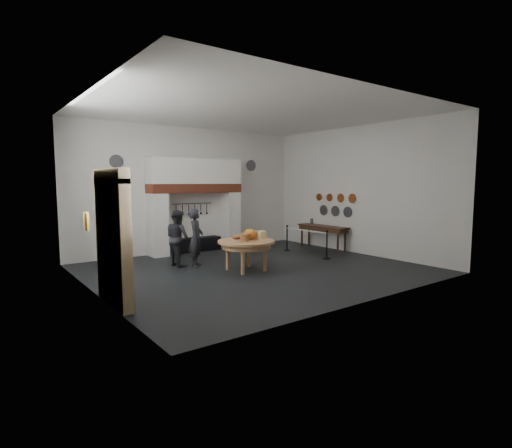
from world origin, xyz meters
TOP-DOWN VIEW (x-y plane):
  - floor at (0.00, 0.00)m, footprint 9.00×8.00m
  - ceiling at (0.00, 0.00)m, footprint 9.00×8.00m
  - wall_back at (0.00, 4.00)m, footprint 9.00×0.02m
  - wall_front at (0.00, -4.00)m, footprint 9.00×0.02m
  - wall_left at (-4.50, 0.00)m, footprint 0.02×8.00m
  - wall_right at (4.50, 0.00)m, footprint 0.02×8.00m
  - chimney_pier_left at (-1.48, 3.65)m, footprint 0.55×0.70m
  - chimney_pier_right at (1.48, 3.65)m, footprint 0.55×0.70m
  - hearth_brick_band at (0.00, 3.65)m, footprint 3.50×0.72m
  - chimney_hood at (0.00, 3.65)m, footprint 3.50×0.70m
  - iron_range at (0.00, 3.72)m, footprint 1.90×0.45m
  - utensil_rail at (0.00, 3.92)m, footprint 1.60×0.02m
  - door_recess at (-4.47, -1.00)m, footprint 0.04×1.10m
  - door_jamb_near at (-4.38, -1.70)m, footprint 0.22×0.30m
  - door_jamb_far at (-4.38, -0.30)m, footprint 0.22×0.30m
  - door_lintel at (-4.38, -1.00)m, footprint 0.22×1.70m
  - wall_plaque at (-4.45, 0.80)m, footprint 0.05×0.34m
  - work_table at (-0.34, -0.01)m, footprint 1.87×1.87m
  - pumpkin at (-0.14, 0.09)m, footprint 0.36×0.36m
  - cheese_block_big at (0.16, -0.06)m, footprint 0.22×0.22m
  - cheese_block_small at (0.14, 0.24)m, footprint 0.18×0.18m
  - wicker_basket at (-0.49, -0.16)m, footprint 0.37×0.37m
  - bread_loaf at (-0.44, 0.34)m, footprint 0.31×0.18m
  - visitor_near at (-1.23, 1.35)m, footprint 0.73×0.75m
  - visitor_far at (-1.63, 1.75)m, footprint 0.72×0.88m
  - side_table at (4.10, 1.28)m, footprint 0.55×2.20m
  - pewter_jug at (4.10, 1.88)m, footprint 0.12×0.12m
  - copper_pan_a at (4.46, 0.20)m, footprint 0.03×0.34m
  - copper_pan_b at (4.46, 0.75)m, footprint 0.03×0.32m
  - copper_pan_c at (4.46, 1.30)m, footprint 0.03×0.30m
  - copper_pan_d at (4.46, 1.85)m, footprint 0.03×0.28m
  - pewter_plate_left at (4.46, 0.40)m, footprint 0.03×0.40m
  - pewter_plate_mid at (4.46, 1.00)m, footprint 0.03×0.40m
  - pewter_plate_right at (4.46, 1.60)m, footprint 0.03×0.40m
  - pewter_plate_back_left at (-2.70, 3.96)m, footprint 0.44×0.03m
  - pewter_plate_back_right at (2.70, 3.96)m, footprint 0.44×0.03m
  - barrier_post_near at (2.80, -0.17)m, footprint 0.05×0.05m
  - barrier_post_far at (2.80, 1.83)m, footprint 0.05×0.05m
  - barrier_rope at (2.80, 0.83)m, footprint 0.04×2.00m

SIDE VIEW (x-z plane):
  - floor at x=0.00m, z-range -0.01..0.01m
  - iron_range at x=0.00m, z-range 0.00..0.50m
  - barrier_post_near at x=2.80m, z-range 0.00..0.90m
  - barrier_post_far at x=2.80m, z-range 0.00..0.90m
  - work_table at x=-0.34m, z-range 0.80..0.88m
  - barrier_rope at x=2.80m, z-range 0.83..0.87m
  - visitor_far at x=-1.63m, z-range 0.00..1.71m
  - side_table at x=4.10m, z-range 0.84..0.90m
  - visitor_near at x=-1.23m, z-range 0.00..1.74m
  - bread_loaf at x=-0.44m, z-range 0.87..1.01m
  - cheese_block_small at x=0.14m, z-range 0.88..1.07m
  - wicker_basket at x=-0.49m, z-range 0.88..1.09m
  - cheese_block_big at x=0.16m, z-range 0.88..1.11m
  - pewter_jug at x=4.10m, z-range 0.90..1.12m
  - pumpkin at x=-0.14m, z-range 0.88..1.18m
  - chimney_pier_left at x=-1.48m, z-range 0.00..2.15m
  - chimney_pier_right at x=1.48m, z-range 0.00..2.15m
  - door_recess at x=-4.47m, z-range 0.00..2.50m
  - door_jamb_near at x=-4.38m, z-range 0.00..2.60m
  - door_jamb_far at x=-4.38m, z-range 0.00..2.60m
  - pewter_plate_left at x=4.46m, z-range 1.25..1.65m
  - pewter_plate_mid at x=4.46m, z-range 1.25..1.65m
  - pewter_plate_right at x=4.46m, z-range 1.25..1.65m
  - wall_plaque at x=-4.45m, z-range 1.38..1.82m
  - utensil_rail at x=0.00m, z-range 1.74..1.76m
  - copper_pan_b at x=4.46m, z-range 1.79..2.11m
  - copper_pan_d at x=4.46m, z-range 1.81..2.09m
  - copper_pan_a at x=4.46m, z-range 1.78..2.12m
  - copper_pan_c at x=4.46m, z-range 1.80..2.10m
  - wall_back at x=0.00m, z-range 0.00..4.50m
  - wall_front at x=0.00m, z-range 0.00..4.50m
  - wall_left at x=-4.50m, z-range 0.00..4.50m
  - wall_right at x=4.50m, z-range 0.00..4.50m
  - hearth_brick_band at x=0.00m, z-range 2.15..2.47m
  - door_lintel at x=-4.38m, z-range 2.50..2.80m
  - chimney_hood at x=0.00m, z-range 2.47..3.37m
  - pewter_plate_back_left at x=-2.70m, z-range 2.98..3.42m
  - pewter_plate_back_right at x=2.70m, z-range 2.98..3.42m
  - ceiling at x=0.00m, z-range 4.49..4.51m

